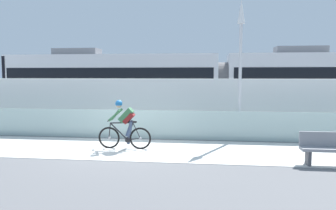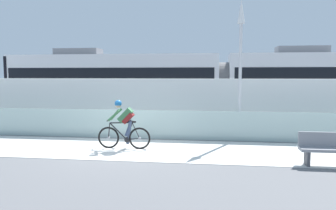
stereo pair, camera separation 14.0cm
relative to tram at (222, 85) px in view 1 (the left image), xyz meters
name	(u,v)px [view 1 (the left image)]	position (x,y,z in m)	size (l,w,h in m)	color
ground_plane	(120,149)	(-3.54, -6.85, -1.89)	(200.00, 200.00, 0.00)	slate
bike_path_deck	(120,149)	(-3.54, -6.85, -1.89)	(32.00, 3.20, 0.01)	silver
glass_parapet	(133,124)	(-3.54, -5.00, -1.35)	(32.00, 0.05, 1.09)	#ADC6C1
concrete_barrier_wall	(142,105)	(-3.54, -3.20, -0.76)	(32.00, 0.36, 2.26)	white
tram_rail_near	(152,122)	(-3.54, -0.72, -1.89)	(32.00, 0.08, 0.01)	#595654
tram_rail_far	(156,119)	(-3.54, 0.72, -1.89)	(32.00, 0.08, 0.01)	#595654
tram	(222,85)	(0.00, 0.00, 0.00)	(22.56, 2.54, 3.81)	silver
cyclist_on_bike	(125,125)	(-3.38, -6.85, -1.11)	(1.77, 0.58, 1.61)	black
lamp_post_antenna	(241,51)	(0.48, -4.70, 1.40)	(0.28, 0.28, 5.20)	gray
bench	(331,148)	(2.63, -8.14, -1.41)	(1.60, 0.45, 0.89)	gray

